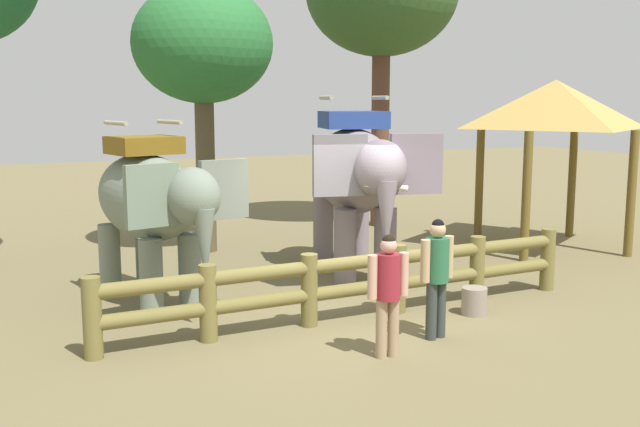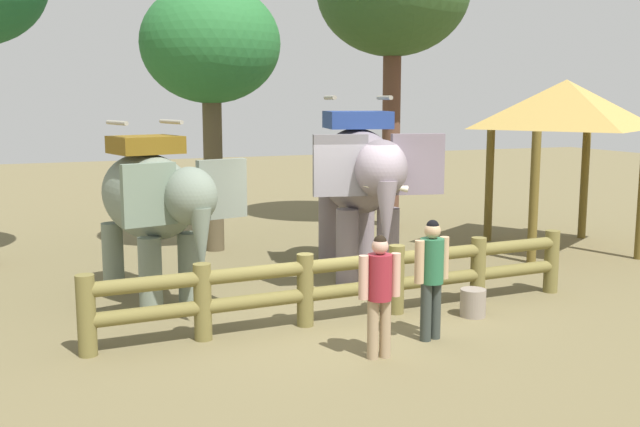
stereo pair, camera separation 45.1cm
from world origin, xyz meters
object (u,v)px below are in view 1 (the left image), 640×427
object	(u,v)px
tourist_woman_in_black	(388,287)
feed_bucket	(474,301)
elephant_near_left	(152,202)
elephant_center	(356,175)
log_fence	(355,279)
tourist_man_in_blue	(437,270)
tree_far_left	(203,47)
thatched_shelter	(555,107)

from	to	relation	value
tourist_woman_in_black	feed_bucket	world-z (taller)	tourist_woman_in_black
elephant_near_left	elephant_center	size ratio (longest dim) A/B	0.88
log_fence	feed_bucket	bearing A→B (deg)	-17.34
elephant_near_left	feed_bucket	world-z (taller)	elephant_near_left
tourist_woman_in_black	tourist_man_in_blue	distance (m)	1.03
tree_far_left	log_fence	bearing A→B (deg)	-83.48
elephant_near_left	tourist_woman_in_black	distance (m)	4.31
elephant_center	tree_far_left	distance (m)	4.44
elephant_center	thatched_shelter	xyz separation A→B (m)	(4.97, 0.45, 1.21)
elephant_near_left	tourist_woman_in_black	world-z (taller)	elephant_near_left
tourist_woman_in_black	log_fence	bearing A→B (deg)	77.25
tree_far_left	feed_bucket	xyz separation A→B (m)	(2.39, -6.21, -4.07)
elephant_center	feed_bucket	world-z (taller)	elephant_center
elephant_near_left	feed_bucket	distance (m)	5.18
thatched_shelter	log_fence	bearing A→B (deg)	-154.75
elephant_center	tourist_man_in_blue	distance (m)	3.90
tourist_man_in_blue	feed_bucket	bearing A→B (deg)	31.17
elephant_center	thatched_shelter	distance (m)	5.14
elephant_near_left	elephant_center	xyz separation A→B (m)	(3.80, 0.45, 0.22)
elephant_center	tourist_man_in_blue	bearing A→B (deg)	-100.48
log_fence	elephant_near_left	world-z (taller)	elephant_near_left
log_fence	thatched_shelter	xyz separation A→B (m)	(6.26, 2.95, 2.45)
tourist_man_in_blue	tourist_woman_in_black	bearing A→B (deg)	-158.73
elephant_center	elephant_near_left	bearing A→B (deg)	-173.31
tourist_man_in_blue	tree_far_left	xyz separation A→B (m)	(-1.25, 6.90, 3.33)
tourist_woman_in_black	tourist_man_in_blue	size ratio (longest dim) A/B	0.96
thatched_shelter	feed_bucket	size ratio (longest dim) A/B	9.04
elephant_center	tree_far_left	world-z (taller)	tree_far_left
tourist_woman_in_black	thatched_shelter	size ratio (longest dim) A/B	0.42
thatched_shelter	feed_bucket	bearing A→B (deg)	-142.28
elephant_center	feed_bucket	distance (m)	3.48
elephant_near_left	tree_far_left	bearing A→B (deg)	62.71
elephant_center	tourist_woman_in_black	size ratio (longest dim) A/B	2.49
thatched_shelter	tree_far_left	distance (m)	7.53
elephant_center	tree_far_left	size ratio (longest dim) A/B	0.70
thatched_shelter	feed_bucket	distance (m)	6.38
elephant_center	tourist_woman_in_black	world-z (taller)	elephant_center
tourist_woman_in_black	tourist_man_in_blue	bearing A→B (deg)	21.27
tourist_man_in_blue	thatched_shelter	xyz separation A→B (m)	(5.66, 4.19, 2.10)
tourist_woman_in_black	elephant_near_left	bearing A→B (deg)	120.41
log_fence	tourist_woman_in_black	distance (m)	1.68
log_fence	elephant_center	world-z (taller)	elephant_center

